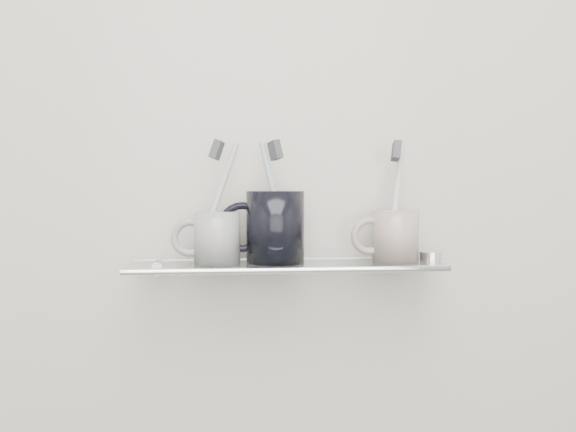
{
  "coord_description": "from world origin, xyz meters",
  "views": [
    {
      "loc": [
        -0.07,
        0.14,
        1.22
      ],
      "look_at": [
        0.0,
        1.04,
        1.18
      ],
      "focal_mm": 35.0,
      "sensor_mm": 36.0,
      "label": 1
    }
  ],
  "objects": [
    {
      "name": "toothbrush_center",
      "position": [
        -0.02,
        1.04,
        1.2
      ],
      "size": [
        0.06,
        0.03,
        0.19
      ],
      "primitive_type": "cylinder",
      "rotation": [
        -0.17,
        -0.16,
        0.49
      ],
      "color": "#91A8AE",
      "rests_on": "mug_center"
    },
    {
      "name": "shelf_glass",
      "position": [
        0.0,
        1.04,
        1.1
      ],
      "size": [
        0.5,
        0.12,
        0.01
      ],
      "primitive_type": "cube",
      "color": "silver",
      "rests_on": "wall_back"
    },
    {
      "name": "chrome_cap",
      "position": [
        0.24,
        1.04,
        1.11
      ],
      "size": [
        0.04,
        0.04,
        0.02
      ],
      "primitive_type": "cylinder",
      "color": "silver",
      "rests_on": "shelf_glass"
    },
    {
      "name": "wall_back",
      "position": [
        0.0,
        1.1,
        1.25
      ],
      "size": [
        2.5,
        0.0,
        2.5
      ],
      "primitive_type": "plane",
      "rotation": [
        1.57,
        0.0,
        0.0
      ],
      "color": "beige",
      "rests_on": "ground"
    },
    {
      "name": "bristles_left",
      "position": [
        -0.11,
        1.04,
        1.28
      ],
      "size": [
        0.03,
        0.02,
        0.03
      ],
      "primitive_type": "cube",
      "rotation": [
        -0.11,
        0.32,
        -0.29
      ],
      "color": "#3C3D42",
      "rests_on": "toothbrush_left"
    },
    {
      "name": "mug_right",
      "position": [
        0.18,
        1.04,
        1.14
      ],
      "size": [
        0.08,
        0.08,
        0.08
      ],
      "primitive_type": "cylinder",
      "rotation": [
        0.0,
        0.0,
        0.01
      ],
      "color": "silver",
      "rests_on": "shelf_glass"
    },
    {
      "name": "shelf_rail",
      "position": [
        0.0,
        0.98,
        1.1
      ],
      "size": [
        0.5,
        0.01,
        0.01
      ],
      "primitive_type": "cylinder",
      "rotation": [
        0.0,
        1.57,
        0.0
      ],
      "color": "silver",
      "rests_on": "shelf_glass"
    },
    {
      "name": "mug_center",
      "position": [
        -0.02,
        1.04,
        1.16
      ],
      "size": [
        0.12,
        0.12,
        0.12
      ],
      "primitive_type": "cylinder",
      "rotation": [
        0.0,
        0.0,
        -0.29
      ],
      "color": "black",
      "rests_on": "shelf_glass"
    },
    {
      "name": "bracket_left",
      "position": [
        -0.21,
        1.09,
        1.09
      ],
      "size": [
        0.02,
        0.03,
        0.02
      ],
      "primitive_type": "cylinder",
      "rotation": [
        1.57,
        0.0,
        0.0
      ],
      "color": "silver",
      "rests_on": "wall_back"
    },
    {
      "name": "mug_right_handle",
      "position": [
        0.14,
        1.04,
        1.14
      ],
      "size": [
        0.06,
        0.01,
        0.06
      ],
      "primitive_type": "torus",
      "rotation": [
        1.57,
        0.0,
        0.0
      ],
      "color": "silver",
      "rests_on": "mug_right"
    },
    {
      "name": "toothbrush_right",
      "position": [
        0.18,
        1.04,
        1.2
      ],
      "size": [
        0.04,
        0.06,
        0.19
      ],
      "primitive_type": "cylinder",
      "rotation": [
        -0.27,
        0.15,
        -0.13
      ],
      "color": "beige",
      "rests_on": "mug_right"
    },
    {
      "name": "toothbrush_left",
      "position": [
        -0.11,
        1.04,
        1.2
      ],
      "size": [
        0.07,
        0.01,
        0.18
      ],
      "primitive_type": "cylinder",
      "rotation": [
        -0.11,
        0.32,
        -0.29
      ],
      "color": "#B9BABB",
      "rests_on": "mug_left"
    },
    {
      "name": "mug_left_handle",
      "position": [
        -0.15,
        1.04,
        1.14
      ],
      "size": [
        0.06,
        0.01,
        0.06
      ],
      "primitive_type": "torus",
      "rotation": [
        1.57,
        0.0,
        0.0
      ],
      "color": "white",
      "rests_on": "mug_left"
    },
    {
      "name": "mug_center_handle",
      "position": [
        -0.07,
        1.04,
        1.16
      ],
      "size": [
        0.08,
        0.01,
        0.08
      ],
      "primitive_type": "torus",
      "rotation": [
        1.57,
        0.0,
        0.0
      ],
      "color": "black",
      "rests_on": "mug_center"
    },
    {
      "name": "bristles_center",
      "position": [
        -0.02,
        1.04,
        1.28
      ],
      "size": [
        0.03,
        0.03,
        0.03
      ],
      "primitive_type": "cube",
      "rotation": [
        -0.17,
        -0.16,
        0.49
      ],
      "color": "#3C3D42",
      "rests_on": "toothbrush_center"
    },
    {
      "name": "mug_left",
      "position": [
        -0.11,
        1.04,
        1.14
      ],
      "size": [
        0.07,
        0.07,
        0.08
      ],
      "primitive_type": "cylinder",
      "rotation": [
        0.0,
        0.0,
        -0.01
      ],
      "color": "white",
      "rests_on": "shelf_glass"
    },
    {
      "name": "bristles_right",
      "position": [
        0.18,
        1.04,
        1.28
      ],
      "size": [
        0.02,
        0.03,
        0.04
      ],
      "primitive_type": "cube",
      "rotation": [
        -0.27,
        0.15,
        -0.13
      ],
      "color": "#3C3D42",
      "rests_on": "toothbrush_right"
    },
    {
      "name": "bracket_right",
      "position": [
        0.21,
        1.09,
        1.09
      ],
      "size": [
        0.02,
        0.03,
        0.02
      ],
      "primitive_type": "cylinder",
      "rotation": [
        1.57,
        0.0,
        0.0
      ],
      "color": "silver",
      "rests_on": "wall_back"
    }
  ]
}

